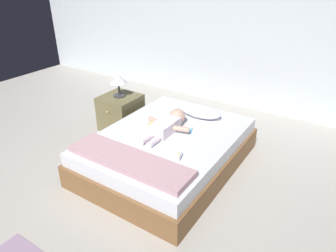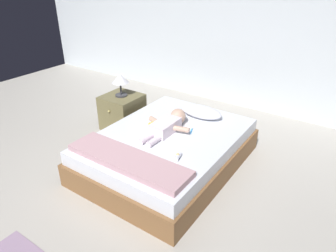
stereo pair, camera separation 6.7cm
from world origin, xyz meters
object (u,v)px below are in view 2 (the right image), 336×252
(pillow, at_px, (201,112))
(baby_bottle, at_px, (178,156))
(baby, at_px, (168,124))
(bed, at_px, (168,150))
(lamp, at_px, (120,80))
(nightstand, at_px, (123,112))
(toy_block, at_px, (152,126))
(toothbrush, at_px, (191,130))

(pillow, relative_size, baby_bottle, 4.61)
(baby, bearing_deg, pillow, 75.62)
(bed, height_order, pillow, pillow)
(bed, distance_m, lamp, 1.20)
(baby, bearing_deg, nightstand, 162.14)
(baby_bottle, bearing_deg, bed, 135.46)
(bed, distance_m, nightstand, 1.09)
(bed, distance_m, toy_block, 0.32)
(pillow, bearing_deg, baby, -104.38)
(baby, height_order, lamp, lamp)
(baby, xyz_separation_m, lamp, (-0.96, 0.31, 0.23))
(pillow, bearing_deg, nightstand, -170.16)
(lamp, bearing_deg, pillow, 9.83)
(toothbrush, relative_size, toy_block, 1.50)
(nightstand, bearing_deg, toothbrush, -9.05)
(pillow, relative_size, baby, 0.74)
(bed, xyz_separation_m, nightstand, (-1.02, 0.40, 0.04))
(toy_block, bearing_deg, lamp, 154.49)
(pillow, height_order, baby_bottle, pillow)
(baby, xyz_separation_m, baby_bottle, (0.39, -0.42, -0.04))
(bed, height_order, nightstand, nightstand)
(pillow, distance_m, lamp, 1.13)
(nightstand, relative_size, lamp, 1.69)
(toothbrush, distance_m, toy_block, 0.43)
(bed, xyz_separation_m, baby_bottle, (0.34, -0.33, 0.22))
(toothbrush, bearing_deg, nightstand, 170.95)
(pillow, relative_size, toothbrush, 4.26)
(bed, xyz_separation_m, toy_block, (-0.22, 0.01, 0.23))
(baby, relative_size, lamp, 2.38)
(nightstand, xyz_separation_m, baby_bottle, (1.35, -0.73, 0.18))
(lamp, bearing_deg, toothbrush, -9.06)
(baby, relative_size, nightstand, 1.41)
(pillow, distance_m, baby, 0.52)
(pillow, xyz_separation_m, baby, (-0.13, -0.50, 0.01))
(lamp, xyz_separation_m, baby_bottle, (1.35, -0.73, -0.27))
(nightstand, bearing_deg, bed, -21.26)
(pillow, xyz_separation_m, lamp, (-1.09, -0.19, 0.23))
(pillow, bearing_deg, lamp, -170.17)
(baby_bottle, bearing_deg, toy_block, 148.04)
(baby, height_order, baby_bottle, baby)
(toothbrush, distance_m, lamp, 1.23)
(nightstand, height_order, toy_block, nightstand)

